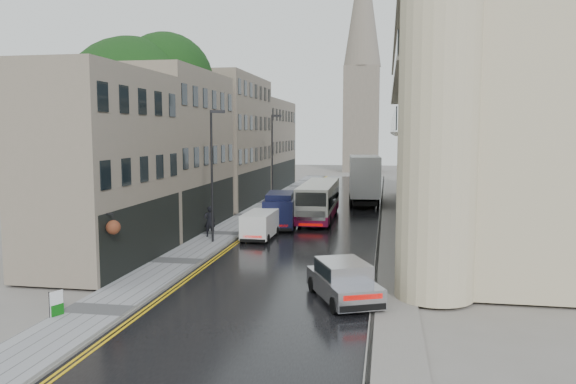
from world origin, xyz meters
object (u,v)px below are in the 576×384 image
(estate_sign, at_px, (56,303))
(white_lorry, at_px, (351,182))
(silver_hatchback, at_px, (335,292))
(lamp_post_near, at_px, (212,177))
(tree_far, at_px, (199,139))
(cream_bus, at_px, (300,206))
(tree_near, at_px, (133,131))
(lamp_post_far, at_px, (272,160))
(pedestrian, at_px, (210,221))
(white_van, at_px, (242,228))
(navy_van, at_px, (264,213))

(estate_sign, bearing_deg, white_lorry, 98.84)
(silver_hatchback, distance_m, lamp_post_near, 15.42)
(tree_far, height_order, cream_bus, tree_far)
(cream_bus, bearing_deg, silver_hatchback, -78.18)
(cream_bus, distance_m, silver_hatchback, 20.53)
(lamp_post_near, bearing_deg, cream_bus, 36.66)
(tree_near, height_order, estate_sign, tree_near)
(white_lorry, height_order, lamp_post_far, lamp_post_far)
(pedestrian, height_order, lamp_post_near, lamp_post_near)
(tree_near, height_order, silver_hatchback, tree_near)
(tree_far, height_order, white_van, tree_far)
(tree_near, xyz_separation_m, navy_van, (9.23, 0.66, -5.59))
(tree_far, distance_m, silver_hatchback, 33.31)
(tree_far, distance_m, navy_van, 15.99)
(cream_bus, xyz_separation_m, silver_hatchback, (4.46, -20.03, -0.62))
(silver_hatchback, bearing_deg, cream_bus, 79.18)
(estate_sign, bearing_deg, lamp_post_far, 111.33)
(tree_near, distance_m, white_van, 11.09)
(tree_far, height_order, pedestrian, tree_far)
(navy_van, bearing_deg, tree_near, 177.82)
(tree_far, distance_m, pedestrian, 17.15)
(lamp_post_far, bearing_deg, navy_van, -83.85)
(tree_far, relative_size, lamp_post_near, 1.55)
(pedestrian, bearing_deg, cream_bus, -151.51)
(white_van, height_order, navy_van, navy_van)
(lamp_post_far, bearing_deg, tree_far, -173.02)
(tree_near, xyz_separation_m, silver_hatchback, (15.64, -16.08, -6.10))
(pedestrian, bearing_deg, tree_far, -91.77)
(lamp_post_far, bearing_deg, cream_bus, -70.99)
(tree_near, height_order, navy_van, tree_near)
(lamp_post_near, height_order, lamp_post_far, lamp_post_far)
(white_van, relative_size, pedestrian, 2.00)
(pedestrian, distance_m, lamp_post_near, 3.46)
(tree_near, height_order, lamp_post_far, tree_near)
(white_lorry, bearing_deg, lamp_post_near, -116.89)
(tree_near, height_order, pedestrian, tree_near)
(cream_bus, bearing_deg, navy_van, -121.35)
(white_lorry, relative_size, white_van, 2.22)
(silver_hatchback, xyz_separation_m, estate_sign, (-10.12, -2.31, -0.27))
(silver_hatchback, relative_size, lamp_post_far, 0.53)
(cream_bus, relative_size, silver_hatchback, 2.40)
(tree_far, bearing_deg, navy_van, -54.12)
(pedestrian, bearing_deg, white_lorry, -139.06)
(white_van, bearing_deg, silver_hatchback, -60.88)
(cream_bus, bearing_deg, white_lorry, 72.33)
(white_van, bearing_deg, navy_van, 83.02)
(tree_near, bearing_deg, lamp_post_near, -28.75)
(tree_near, relative_size, white_van, 3.47)
(tree_near, relative_size, navy_van, 2.66)
(navy_van, bearing_deg, cream_bus, 53.11)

